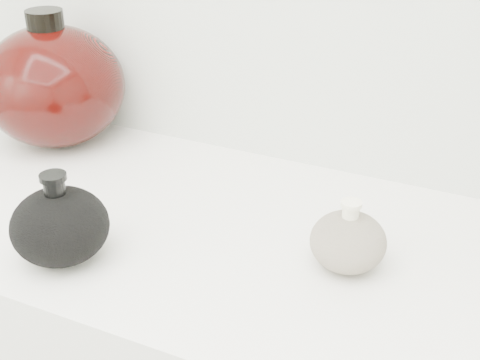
% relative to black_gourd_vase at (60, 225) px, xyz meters
% --- Properties ---
extents(black_gourd_vase, '(0.15, 0.15, 0.13)m').
position_rel_black_gourd_vase_xyz_m(black_gourd_vase, '(0.00, 0.00, 0.00)').
color(black_gourd_vase, black).
rests_on(black_gourd_vase, display_counter).
extents(cream_gourd_vase, '(0.11, 0.11, 0.10)m').
position_rel_black_gourd_vase_xyz_m(cream_gourd_vase, '(0.34, 0.14, -0.01)').
color(cream_gourd_vase, '#BDAB95').
rests_on(cream_gourd_vase, display_counter).
extents(left_round_pot, '(0.26, 0.26, 0.24)m').
position_rel_black_gourd_vase_xyz_m(left_round_pot, '(-0.25, 0.30, 0.06)').
color(left_round_pot, black).
rests_on(left_round_pot, display_counter).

